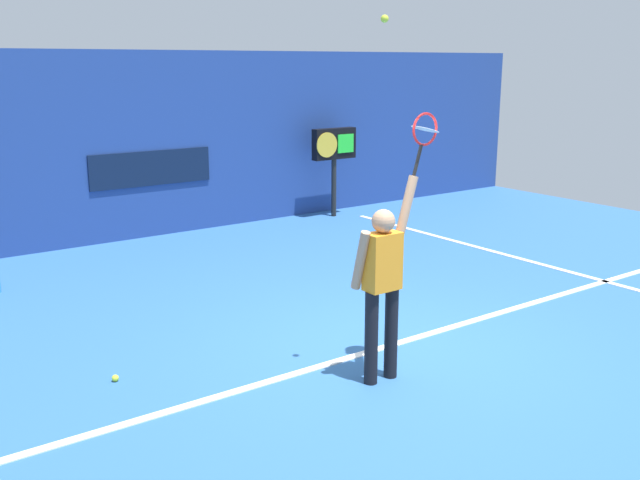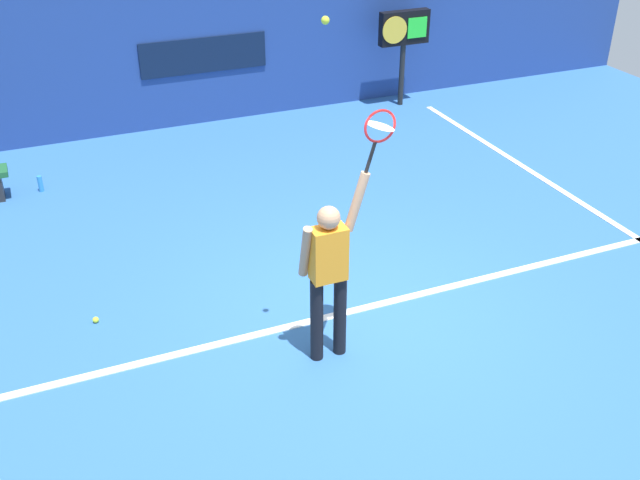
{
  "view_description": "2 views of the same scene",
  "coord_description": "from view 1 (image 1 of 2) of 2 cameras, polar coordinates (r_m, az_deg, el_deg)",
  "views": [
    {
      "loc": [
        -4.88,
        -5.41,
        3.01
      ],
      "look_at": [
        -0.8,
        0.24,
        1.28
      ],
      "focal_mm": 40.39,
      "sensor_mm": 36.0,
      "label": 1
    },
    {
      "loc": [
        -2.99,
        -5.97,
        4.77
      ],
      "look_at": [
        -0.46,
        0.08,
        0.99
      ],
      "focal_mm": 41.49,
      "sensor_mm": 36.0,
      "label": 2
    }
  ],
  "objects": [
    {
      "name": "court_sideline",
      "position": [
        11.96,
        13.9,
        -0.99
      ],
      "size": [
        0.1,
        7.0,
        0.01
      ],
      "primitive_type": "cube",
      "color": "white",
      "rests_on": "ground_plane"
    },
    {
      "name": "tennis_racket",
      "position": [
        6.84,
        8.26,
        8.4
      ],
      "size": [
        0.39,
        0.27,
        0.63
      ],
      "color": "black"
    },
    {
      "name": "scoreboard_clock",
      "position": [
        14.19,
        1.12,
        7.31
      ],
      "size": [
        0.96,
        0.2,
        1.75
      ],
      "color": "black",
      "rests_on": "ground_plane"
    },
    {
      "name": "spare_ball",
      "position": [
        7.35,
        -15.91,
        -10.48
      ],
      "size": [
        0.07,
        0.07,
        0.07
      ],
      "primitive_type": "sphere",
      "color": "#CCE033",
      "rests_on": "ground_plane"
    },
    {
      "name": "back_wall",
      "position": [
        12.91,
        -13.52,
        7.32
      ],
      "size": [
        18.0,
        0.2,
        3.2
      ],
      "primitive_type": "cube",
      "color": "navy",
      "rests_on": "ground_plane"
    },
    {
      "name": "ground_plane",
      "position": [
        7.88,
        5.81,
        -8.54
      ],
      "size": [
        18.0,
        18.0,
        0.0
      ],
      "primitive_type": "plane",
      "color": "#2D609E"
    },
    {
      "name": "tennis_player",
      "position": [
        6.79,
        4.96,
        -3.18
      ],
      "size": [
        0.65,
        0.31,
        1.98
      ],
      "color": "black",
      "rests_on": "ground_plane"
    },
    {
      "name": "tennis_ball",
      "position": [
        6.46,
        5.15,
        17.06
      ],
      "size": [
        0.07,
        0.07,
        0.07
      ],
      "primitive_type": "sphere",
      "color": "#CCE033"
    },
    {
      "name": "court_baseline",
      "position": [
        7.93,
        5.48,
        -8.35
      ],
      "size": [
        10.0,
        0.1,
        0.01
      ],
      "primitive_type": "cube",
      "color": "white",
      "rests_on": "ground_plane"
    },
    {
      "name": "sponsor_banner_center",
      "position": [
        12.85,
        -13.21,
        5.55
      ],
      "size": [
        2.2,
        0.03,
        0.6
      ],
      "primitive_type": "cube",
      "color": "#0C1933"
    }
  ]
}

